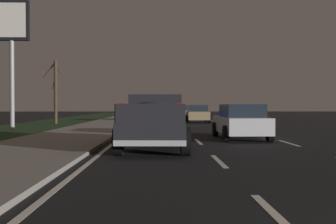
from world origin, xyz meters
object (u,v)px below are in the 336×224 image
object	(u,v)px
sedan_silver	(192,112)
sedan_tan	(197,114)
sedan_blue	(159,113)
sedan_white	(241,121)
pickup_truck	(155,120)
gas_price_sign	(12,33)
bare_tree_far	(55,91)

from	to	relation	value
sedan_silver	sedan_tan	bearing A→B (deg)	178.52
sedan_blue	sedan_white	xyz separation A→B (m)	(-19.31, -3.66, 0.00)
pickup_truck	sedan_silver	xyz separation A→B (m)	(28.56, -3.63, -0.20)
pickup_truck	sedan_blue	bearing A→B (deg)	-0.22
sedan_blue	sedan_tan	world-z (taller)	same
sedan_blue	pickup_truck	bearing A→B (deg)	179.78
sedan_tan	gas_price_sign	distance (m)	17.62
sedan_white	gas_price_sign	bearing A→B (deg)	69.76
sedan_blue	sedan_white	world-z (taller)	same
gas_price_sign	sedan_silver	bearing A→B (deg)	-29.49
sedan_silver	sedan_white	size ratio (longest dim) A/B	1.00
pickup_truck	sedan_blue	size ratio (longest dim) A/B	1.24
sedan_white	sedan_tan	world-z (taller)	same
bare_tree_far	pickup_truck	bearing A→B (deg)	-155.80
sedan_white	gas_price_sign	xyz separation A→B (m)	(4.31, 11.68, 4.67)
sedan_blue	gas_price_sign	distance (m)	17.64
bare_tree_far	sedan_tan	bearing A→B (deg)	-80.56
gas_price_sign	sedan_white	bearing A→B (deg)	-110.24
sedan_white	sedan_tan	size ratio (longest dim) A/B	1.00
sedan_white	bare_tree_far	bearing A→B (deg)	39.14
sedan_white	gas_price_sign	world-z (taller)	gas_price_sign
sedan_blue	sedan_tan	bearing A→B (deg)	-125.30
sedan_silver	sedan_tan	world-z (taller)	same
sedan_tan	gas_price_sign	size ratio (longest dim) A/B	0.61
sedan_silver	gas_price_sign	xyz separation A→B (m)	(-20.45, 11.57, 4.67)
sedan_silver	pickup_truck	bearing A→B (deg)	172.75
sedan_silver	bare_tree_far	world-z (taller)	bare_tree_far
sedan_blue	gas_price_sign	size ratio (longest dim) A/B	0.61
sedan_silver	gas_price_sign	size ratio (longest dim) A/B	0.61
sedan_blue	bare_tree_far	world-z (taller)	bare_tree_far
sedan_tan	bare_tree_far	xyz separation A→B (m)	(-1.97, 11.87, 1.94)
pickup_truck	sedan_tan	size ratio (longest dim) A/B	1.24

